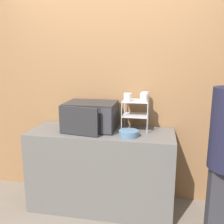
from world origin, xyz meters
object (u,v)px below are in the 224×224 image
at_px(glass_back_right, 145,96).
at_px(bowl, 129,133).
at_px(glass_front_left, 127,97).
at_px(microwave, 90,116).
at_px(glass_front_right, 144,98).
at_px(dish_rack, 136,109).

bearing_deg(glass_back_right, bowl, -112.79).
bearing_deg(bowl, glass_front_left, 102.85).
bearing_deg(bowl, microwave, 159.47).
bearing_deg(bowl, glass_front_right, 53.17).
xyz_separation_m(microwave, glass_front_right, (0.58, 0.01, 0.22)).
relative_size(microwave, glass_front_right, 6.39).
relative_size(dish_rack, glass_back_right, 3.81).
distance_m(glass_front_left, glass_front_right, 0.17).
height_order(microwave, glass_back_right, glass_back_right).
bearing_deg(glass_back_right, dish_rack, -141.29).
bearing_deg(bowl, dish_rack, 80.41).
relative_size(dish_rack, bowl, 1.64).
relative_size(glass_front_left, bowl, 0.43).
height_order(glass_back_right, glass_front_right, same).
distance_m(glass_back_right, bowl, 0.49).
distance_m(glass_back_right, glass_front_right, 0.14).
distance_m(glass_front_right, bowl, 0.41).
xyz_separation_m(microwave, dish_rack, (0.49, 0.08, 0.09)).
bearing_deg(glass_back_right, microwave, -165.26).
xyz_separation_m(dish_rack, glass_front_right, (0.09, -0.07, 0.13)).
height_order(dish_rack, glass_front_left, glass_front_left).
xyz_separation_m(dish_rack, glass_front_left, (-0.08, -0.07, 0.13)).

